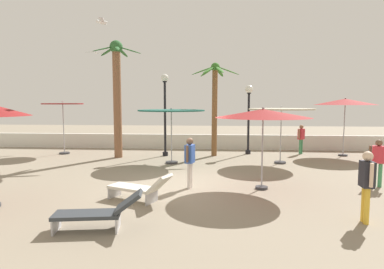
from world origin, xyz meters
The scene contains 19 objects.
ground_plane centered at (0.00, 0.00, 0.00)m, with size 56.00×56.00×0.00m, color gray.
boundary_wall centered at (0.00, 8.46, 0.43)m, with size 25.20×0.30×0.86m, color silver.
patio_umbrella_1 centered at (7.53, 6.53, 2.76)m, with size 3.05×3.05×3.00m.
patio_umbrella_2 centered at (-0.99, 3.80, 2.27)m, with size 2.98×2.98×2.50m.
patio_umbrella_3 centered at (2.48, -0.34, 2.39)m, with size 2.98×2.98×2.60m.
patio_umbrella_4 centered at (-7.12, 6.07, 2.44)m, with size 2.11×2.11×2.83m.
patio_umbrella_5 centered at (3.91, 4.18, 2.34)m, with size 2.90×2.90×2.58m.
palm_tree_0 centered at (0.91, 6.07, 3.00)m, with size 2.43×2.36×4.75m.
palm_tree_1 centered at (-3.88, 5.19, 3.47)m, with size 2.30×2.40×5.75m.
lamp_post_0 centered at (-1.61, 5.85, 2.65)m, with size 0.39×0.39×4.18m.
lamp_post_1 centered at (2.71, 6.82, 2.46)m, with size 0.42×0.42×3.65m.
lounge_chair_0 centered at (-1.47, -4.02, 0.40)m, with size 1.94×0.84×0.84m.
lounge_chair_1 centered at (-1.07, -1.92, 0.39)m, with size 1.95×1.24×0.84m.
guest_0 centered at (0.19, -0.40, 0.98)m, with size 0.32×0.54×1.62m.
guest_1 centered at (6.28, 0.24, 0.93)m, with size 0.51×0.38×1.55m.
guest_2 centered at (5.52, 7.01, 0.94)m, with size 0.42×0.45×1.56m.
guest_3 centered at (4.44, -3.13, 1.00)m, with size 0.25×0.56×1.65m.
seagull_0 centered at (-6.64, 9.82, 5.89)m, with size 1.05×1.01×0.15m.
seagull_1 centered at (-2.74, 0.09, 5.38)m, with size 0.41×1.08×0.14m.
Camera 1 is at (1.07, -10.63, 2.74)m, focal length 30.46 mm.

